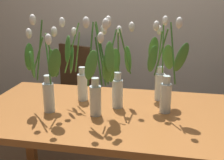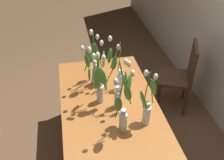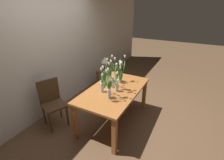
{
  "view_description": "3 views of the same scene",
  "coord_description": "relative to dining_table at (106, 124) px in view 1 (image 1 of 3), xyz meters",
  "views": [
    {
      "loc": [
        0.36,
        -1.62,
        1.44
      ],
      "look_at": [
        0.05,
        -0.05,
        0.95
      ],
      "focal_mm": 46.51,
      "sensor_mm": 36.0,
      "label": 1
    },
    {
      "loc": [
        1.79,
        -0.33,
        2.33
      ],
      "look_at": [
        -0.06,
        0.04,
        0.96
      ],
      "focal_mm": 40.92,
      "sensor_mm": 36.0,
      "label": 2
    },
    {
      "loc": [
        -2.49,
        -1.28,
        2.22
      ],
      "look_at": [
        -0.05,
        0.02,
        0.95
      ],
      "focal_mm": 26.55,
      "sensor_mm": 36.0,
      "label": 3
    }
  ],
  "objects": [
    {
      "name": "tulip_vase_2",
      "position": [
        0.06,
        0.07,
        0.29
      ],
      "size": [
        0.17,
        0.27,
        0.53
      ],
      "color": "silver",
      "rests_on": "dining_table"
    },
    {
      "name": "room_wall_rear",
      "position": [
        0.0,
        1.46,
        0.7
      ],
      "size": [
        9.0,
        0.1,
        2.7
      ],
      "primitive_type": "cube",
      "color": "beige",
      "rests_on": "ground"
    },
    {
      "name": "tulip_vase_1",
      "position": [
        -0.21,
        0.13,
        0.27
      ],
      "size": [
        0.14,
        0.17,
        0.56
      ],
      "color": "silver",
      "rests_on": "dining_table"
    },
    {
      "name": "tulip_vase_5",
      "position": [
        -0.02,
        -0.1,
        0.33
      ],
      "size": [
        0.18,
        0.17,
        0.58
      ],
      "color": "silver",
      "rests_on": "dining_table"
    },
    {
      "name": "tulip_vase_0",
      "position": [
        -0.35,
        -0.08,
        0.32
      ],
      "size": [
        0.28,
        0.25,
        0.58
      ],
      "color": "silver",
      "rests_on": "dining_table"
    },
    {
      "name": "dining_table",
      "position": [
        0.0,
        0.0,
        0.0
      ],
      "size": [
        1.6,
        0.9,
        0.74
      ],
      "color": "#A3602D",
      "rests_on": "ground"
    },
    {
      "name": "tulip_vase_4",
      "position": [
        0.35,
        0.05,
        0.28
      ],
      "size": [
        0.27,
        0.19,
        0.58
      ],
      "color": "silver",
      "rests_on": "dining_table"
    },
    {
      "name": "tulip_vase_3",
      "position": [
        0.31,
        0.26,
        0.27
      ],
      "size": [
        0.19,
        0.19,
        0.56
      ],
      "color": "silver",
      "rests_on": "dining_table"
    },
    {
      "name": "dining_chair",
      "position": [
        -0.61,
        1.04,
        -0.12
      ],
      "size": [
        0.52,
        0.52,
        0.93
      ],
      "color": "#4C331E",
      "rests_on": "ground"
    }
  ]
}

